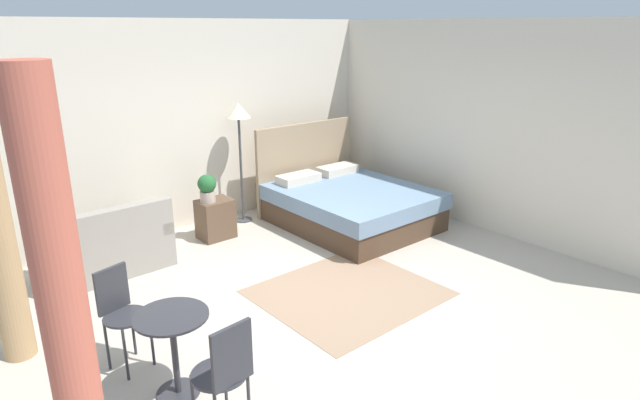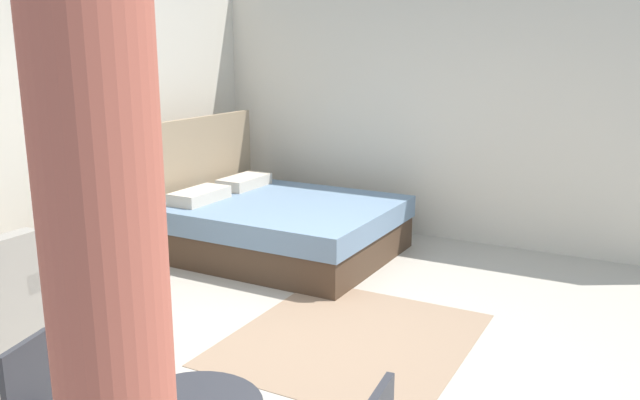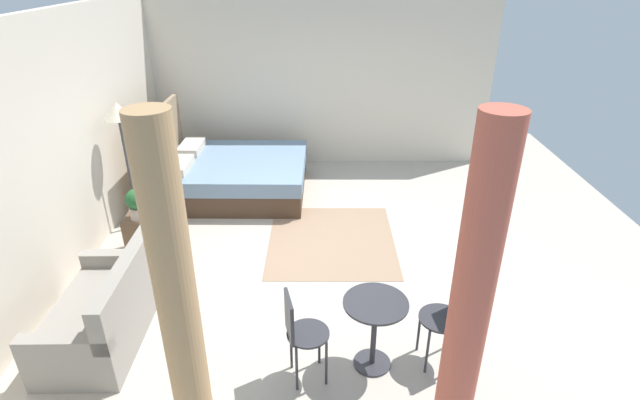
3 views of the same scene
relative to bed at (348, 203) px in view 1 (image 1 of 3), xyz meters
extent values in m
cube|color=#B2A899|center=(-1.66, -1.41, -0.32)|extent=(9.04, 8.78, 0.02)
cube|color=beige|center=(-1.66, 1.48, 1.11)|extent=(9.04, 0.12, 2.84)
cube|color=beige|center=(1.37, -1.41, 1.11)|extent=(0.12, 5.78, 2.84)
cube|color=#93755B|center=(-1.46, -1.54, -0.30)|extent=(1.81, 1.62, 0.01)
cube|color=#473323|center=(0.00, -0.09, -0.14)|extent=(1.78, 2.09, 0.33)
cube|color=slate|center=(0.00, -0.09, 0.13)|extent=(1.82, 2.13, 0.22)
cube|color=#997F60|center=(0.01, 0.98, 0.36)|extent=(1.82, 0.08, 1.34)
cube|color=beige|center=(-0.38, 0.68, 0.30)|extent=(0.64, 0.33, 0.12)
cube|color=beige|center=(0.39, 0.67, 0.30)|extent=(0.64, 0.33, 0.12)
cube|color=gray|center=(-3.25, 0.70, -0.11)|extent=(1.43, 0.80, 0.40)
cube|color=gray|center=(-3.25, 0.38, 0.31)|extent=(1.42, 0.16, 0.44)
cube|color=gray|center=(-2.61, 0.72, 0.17)|extent=(0.15, 0.78, 0.14)
cube|color=gray|center=(-3.89, 0.69, 0.17)|extent=(0.15, 0.78, 0.14)
cube|color=brown|center=(-1.74, 0.77, -0.04)|extent=(0.45, 0.36, 0.53)
cylinder|color=tan|center=(-1.84, 0.76, 0.30)|extent=(0.20, 0.20, 0.15)
sphere|color=#235B2D|center=(-1.84, 0.76, 0.48)|extent=(0.24, 0.24, 0.24)
cylinder|color=#3F3F44|center=(-1.10, 1.10, -0.30)|extent=(0.25, 0.25, 0.02)
cylinder|color=#3F3F44|center=(-1.10, 1.10, 0.46)|extent=(0.04, 0.04, 1.51)
cone|color=beige|center=(-1.10, 1.10, 1.32)|extent=(0.34, 0.34, 0.21)
cylinder|color=#2D2D33|center=(-3.61, -1.87, -0.30)|extent=(0.34, 0.34, 0.02)
cylinder|color=#2D2D33|center=(-3.61, -1.87, 0.03)|extent=(0.05, 0.05, 0.68)
cylinder|color=#2D2D33|center=(-3.61, -1.87, 0.38)|extent=(0.56, 0.56, 0.02)
cylinder|color=#2D2D33|center=(-3.85, -1.45, -0.07)|extent=(0.02, 0.02, 0.47)
cylinder|color=#2D2D33|center=(-3.60, -1.39, -0.07)|extent=(0.02, 0.02, 0.47)
cylinder|color=#2D2D33|center=(-3.91, -1.20, -0.07)|extent=(0.02, 0.02, 0.47)
cylinder|color=#2D2D33|center=(-3.66, -1.14, -0.07)|extent=(0.02, 0.02, 0.47)
cylinder|color=#2D2D33|center=(-3.75, -1.30, 0.17)|extent=(0.44, 0.44, 0.02)
cube|color=#2D2D33|center=(-3.79, -1.15, 0.38)|extent=(0.29, 0.10, 0.39)
cylinder|color=#2D2D33|center=(-3.44, -2.31, -0.07)|extent=(0.02, 0.02, 0.47)
cylinder|color=#2D2D33|center=(-3.56, -2.46, 0.17)|extent=(0.43, 0.43, 0.02)
cube|color=#2D2D33|center=(-3.55, -2.62, 0.40)|extent=(0.32, 0.06, 0.43)
cylinder|color=#C15B47|center=(-4.43, -2.36, 0.99)|extent=(0.26, 0.26, 2.60)
camera|label=1|loc=(-5.04, -5.24, 2.45)|focal=29.76mm
camera|label=2|loc=(-5.37, -3.39, 1.76)|focal=36.20mm
camera|label=3|loc=(-6.89, -1.40, 2.99)|focal=27.19mm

